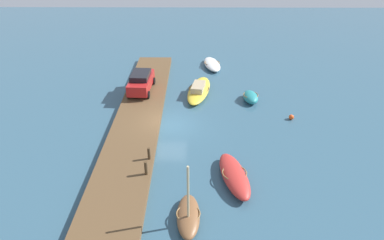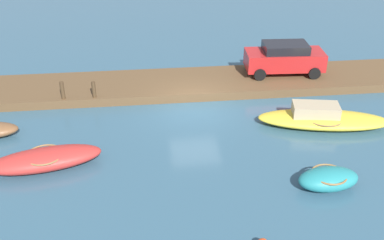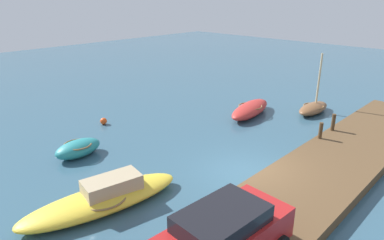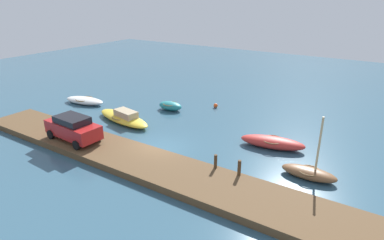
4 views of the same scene
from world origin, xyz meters
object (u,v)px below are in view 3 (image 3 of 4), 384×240
Objects in this scene: dinghy_teal at (78,148)px; rowboat_brown at (313,108)px; mooring_post_mid_west at (333,122)px; marker_buoy at (104,121)px; rowboat_red at (250,109)px; motorboat_yellow at (104,197)px; mooring_post_west at (321,131)px; parked_car at (221,237)px.

dinghy_teal is 14.67m from rowboat_brown.
mooring_post_mid_west reaches higher than marker_buoy.
rowboat_brown is 0.84× the size of rowboat_red.
rowboat_red is at bearing -35.59° from marker_buoy.
motorboat_yellow reaches higher than dinghy_teal.
dinghy_teal is at bearing 139.21° from mooring_post_west.
mooring_post_mid_west is 12.90m from marker_buoy.
rowboat_red reaches higher than dinghy_teal.
motorboat_yellow is at bearing 162.62° from mooring_post_west.
motorboat_yellow is at bearing -111.37° from dinghy_teal.
rowboat_brown is at bearing -24.13° from dinghy_teal.
mooring_post_west is 0.92× the size of mooring_post_mid_west.
motorboat_yellow is 12.17m from rowboat_red.
mooring_post_mid_west is (-3.21, -2.58, 0.54)m from rowboat_brown.
parked_car is at bearing -100.03° from dinghy_teal.
mooring_post_mid_west is at bearing 0.00° from mooring_post_west.
mooring_post_west is at bearing -117.22° from rowboat_red.
dinghy_teal is 0.55× the size of parked_car.
rowboat_brown is at bearing -37.13° from marker_buoy.
rowboat_red is 11.39× the size of marker_buoy.
marker_buoy is (4.62, 7.30, -0.19)m from motorboat_yellow.
marker_buoy is (-10.57, 8.00, -0.16)m from rowboat_brown.
rowboat_red is at bearing 89.66° from mooring_post_mid_west.
rowboat_brown is 5.39m from mooring_post_west.
mooring_post_west reaches higher than motorboat_yellow.
parked_car is (-10.14, -1.89, 0.48)m from mooring_post_west.
mooring_post_mid_west is (11.98, -3.28, 0.51)m from motorboat_yellow.
mooring_post_west is 0.19× the size of parked_car.
rowboat_brown reaches higher than mooring_post_mid_west.
rowboat_red is 9.09m from marker_buoy.
parked_car is (-11.64, -1.89, 0.45)m from mooring_post_mid_west.
rowboat_brown is 4.61× the size of mooring_post_west.
rowboat_red is 13.73m from parked_car.
motorboat_yellow is 6.82× the size of mooring_post_mid_west.
dinghy_teal is 10.84m from rowboat_red.
rowboat_brown is at bearing -51.47° from rowboat_red.
marker_buoy is at bearing 38.19° from dinghy_teal.
mooring_post_mid_west is at bearing 12.43° from parked_car.
motorboat_yellow is 15.38× the size of marker_buoy.
rowboat_brown is 4.24× the size of mooring_post_mid_west.
mooring_post_mid_west reaches higher than dinghy_teal.
motorboat_yellow is 10.98m from mooring_post_west.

